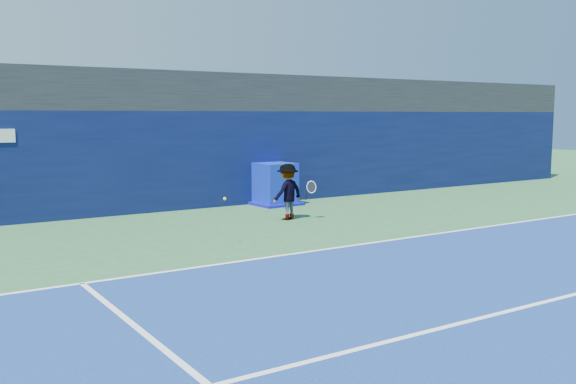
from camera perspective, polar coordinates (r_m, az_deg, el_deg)
name	(u,v)px	position (r m, az deg, el deg)	size (l,w,h in m)	color
ground	(419,281)	(11.54, 11.53, -7.77)	(80.00, 80.00, 0.00)	#2C6135
baseline	(319,250)	(13.78, 2.75, -5.20)	(24.00, 0.10, 0.01)	white
service_line	(514,310)	(10.26, 19.46, -9.84)	(24.00, 0.10, 0.01)	white
stadium_band	(164,92)	(20.99, -10.97, 8.71)	(36.00, 3.00, 1.20)	black
back_wall_assembly	(178,160)	(20.10, -9.77, 2.83)	(36.00, 1.03, 3.00)	#0B133D
equipment_cart	(275,186)	(20.65, -1.18, 0.57)	(1.48, 1.48, 1.35)	#0C20AD
tennis_player	(288,192)	(17.68, -0.03, 0.02)	(1.28, 0.78, 1.55)	white
tennis_ball	(225,199)	(14.19, -5.64, -0.59)	(0.07, 0.07, 0.07)	#B7E519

